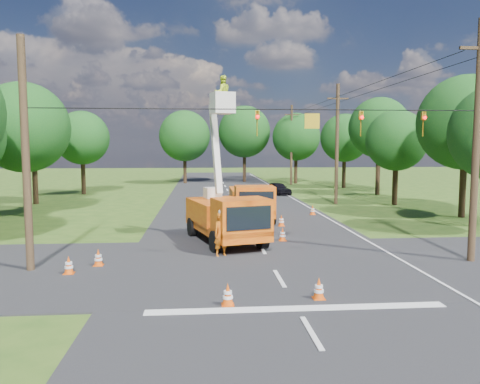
{
  "coord_description": "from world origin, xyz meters",
  "views": [
    {
      "loc": [
        -2.79,
        -16.49,
        4.85
      ],
      "look_at": [
        -0.92,
        6.4,
        2.6
      ],
      "focal_mm": 35.0,
      "sensor_mm": 36.0,
      "label": 1
    }
  ],
  "objects": [
    {
      "name": "traffic_cone_0",
      "position": [
        -2.04,
        -2.7,
        0.36
      ],
      "size": [
        0.38,
        0.38,
        0.71
      ],
      "color": "#E2500B",
      "rests_on": "ground"
    },
    {
      "name": "second_truck",
      "position": [
        0.41,
        13.74,
        1.27
      ],
      "size": [
        2.63,
        6.53,
        2.44
      ],
      "rotation": [
        0.0,
        0.0,
        -0.0
      ],
      "color": "orange",
      "rests_on": "ground"
    },
    {
      "name": "tree_left_e",
      "position": [
        -16.8,
        24.0,
        6.49
      ],
      "size": [
        5.8,
        5.8,
        9.41
      ],
      "color": "#382616",
      "rests_on": "ground"
    },
    {
      "name": "tree_right_b",
      "position": [
        15.0,
        14.0,
        6.43
      ],
      "size": [
        6.4,
        6.4,
        9.65
      ],
      "color": "#382616",
      "rests_on": "ground"
    },
    {
      "name": "traffic_cone_1",
      "position": [
        0.87,
        -2.33,
        0.36
      ],
      "size": [
        0.38,
        0.38,
        0.71
      ],
      "color": "#E2500B",
      "rests_on": "ground"
    },
    {
      "name": "road_cross",
      "position": [
        0.0,
        2.0,
        0.0
      ],
      "size": [
        56.0,
        10.0,
        0.07
      ],
      "primitive_type": "cube",
      "color": "black",
      "rests_on": "ground"
    },
    {
      "name": "edge_line",
      "position": [
        5.6,
        20.0,
        0.0
      ],
      "size": [
        0.12,
        90.0,
        0.02
      ],
      "primitive_type": "cube",
      "color": "silver",
      "rests_on": "ground"
    },
    {
      "name": "traffic_cone_5",
      "position": [
        -7.85,
        1.32,
        0.36
      ],
      "size": [
        0.38,
        0.38,
        0.71
      ],
      "color": "#E2500B",
      "rests_on": "ground"
    },
    {
      "name": "road_main",
      "position": [
        0.0,
        20.0,
        0.0
      ],
      "size": [
        12.0,
        100.0,
        0.06
      ],
      "primitive_type": "cube",
      "color": "black",
      "rests_on": "ground"
    },
    {
      "name": "tree_far_b",
      "position": [
        3.0,
        47.0,
        6.81
      ],
      "size": [
        7.0,
        7.0,
        10.32
      ],
      "color": "#382616",
      "rests_on": "ground"
    },
    {
      "name": "pole_right_mid",
      "position": [
        8.5,
        22.0,
        5.11
      ],
      "size": [
        1.8,
        0.3,
        10.0
      ],
      "color": "#4C3823",
      "rests_on": "ground"
    },
    {
      "name": "ground",
      "position": [
        0.0,
        20.0,
        0.0
      ],
      "size": [
        140.0,
        140.0,
        0.0
      ],
      "primitive_type": "plane",
      "color": "#2E4F17",
      "rests_on": "ground"
    },
    {
      "name": "tree_right_e",
      "position": [
        13.8,
        37.0,
        5.81
      ],
      "size": [
        5.6,
        5.6,
        8.63
      ],
      "color": "#382616",
      "rests_on": "ground"
    },
    {
      "name": "tree_far_c",
      "position": [
        9.5,
        44.0,
        6.06
      ],
      "size": [
        6.2,
        6.2,
        9.18
      ],
      "color": "#382616",
      "rests_on": "ground"
    },
    {
      "name": "traffic_cone_7",
      "position": [
        5.0,
        15.74,
        0.36
      ],
      "size": [
        0.38,
        0.38,
        0.71
      ],
      "color": "#E2500B",
      "rests_on": "ground"
    },
    {
      "name": "traffic_cone_2",
      "position": [
        1.3,
        6.82,
        0.36
      ],
      "size": [
        0.38,
        0.38,
        0.71
      ],
      "color": "#E2500B",
      "rests_on": "ground"
    },
    {
      "name": "pole_right_far",
      "position": [
        8.5,
        42.0,
        5.11
      ],
      "size": [
        1.8,
        0.3,
        10.0
      ],
      "color": "#4C3823",
      "rests_on": "ground"
    },
    {
      "name": "traffic_cone_3",
      "position": [
        1.99,
        11.24,
        0.36
      ],
      "size": [
        0.38,
        0.38,
        0.71
      ],
      "color": "#E2500B",
      "rests_on": "ground"
    },
    {
      "name": "distant_car",
      "position": [
        4.85,
        29.83,
        0.63
      ],
      "size": [
        2.58,
        3.95,
        1.25
      ],
      "primitive_type": "imported",
      "rotation": [
        0.0,
        0.0,
        0.33
      ],
      "color": "black",
      "rests_on": "ground"
    },
    {
      "name": "stop_bar",
      "position": [
        0.0,
        -3.2,
        0.0
      ],
      "size": [
        9.0,
        0.45,
        0.02
      ],
      "primitive_type": "cube",
      "color": "silver",
      "rests_on": "ground"
    },
    {
      "name": "tree_left_d",
      "position": [
        -15.0,
        17.0,
        6.12
      ],
      "size": [
        6.2,
        6.2,
        9.24
      ],
      "color": "#382616",
      "rests_on": "ground"
    },
    {
      "name": "tree_right_d",
      "position": [
        14.8,
        29.0,
        6.68
      ],
      "size": [
        6.0,
        6.0,
        9.7
      ],
      "color": "#382616",
      "rests_on": "ground"
    },
    {
      "name": "traffic_cone_4",
      "position": [
        -7.0,
        2.46,
        0.36
      ],
      "size": [
        0.38,
        0.38,
        0.71
      ],
      "color": "#E2500B",
      "rests_on": "ground"
    },
    {
      "name": "bucket_truck",
      "position": [
        -1.6,
        6.69,
        1.75
      ],
      "size": [
        4.13,
        7.02,
        8.36
      ],
      "rotation": [
        0.0,
        0.0,
        0.28
      ],
      "color": "orange",
      "rests_on": "ground"
    },
    {
      "name": "pole_left",
      "position": [
        -9.5,
        2.0,
        4.5
      ],
      "size": [
        0.3,
        0.3,
        9.0
      ],
      "color": "#4C3823",
      "rests_on": "ground"
    },
    {
      "name": "tree_right_c",
      "position": [
        13.2,
        21.0,
        5.31
      ],
      "size": [
        5.0,
        5.0,
        7.83
      ],
      "color": "#382616",
      "rests_on": "ground"
    },
    {
      "name": "ground_worker",
      "position": [
        -1.96,
        3.79,
        0.98
      ],
      "size": [
        0.85,
        0.73,
        1.97
      ],
      "primitive_type": "imported",
      "rotation": [
        0.0,
        0.0,
        0.44
      ],
      "color": "orange",
      "rests_on": "ground"
    },
    {
      "name": "tree_far_a",
      "position": [
        -5.0,
        45.0,
        6.19
      ],
      "size": [
        6.6,
        6.6,
        9.5
      ],
      "color": "#382616",
      "rests_on": "ground"
    },
    {
      "name": "signal_span",
      "position": [
        2.23,
        1.99,
        5.88
      ],
      "size": [
        18.0,
        0.29,
        1.07
      ],
      "color": "black",
      "rests_on": "ground"
    },
    {
      "name": "pole_right_near",
      "position": [
        8.5,
        2.0,
        5.11
      ],
      "size": [
        1.8,
        0.3,
        10.0
      ],
      "color": "#4C3823",
      "rests_on": "ground"
    },
    {
      "name": "tree_left_f",
      "position": [
        -14.8,
        32.0,
        5.69
      ],
      "size": [
        5.4,
        5.4,
        8.4
      ],
      "color": "#382616",
      "rests_on": "ground"
    }
  ]
}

